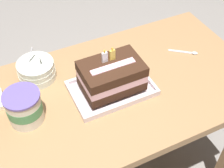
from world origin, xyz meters
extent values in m
cube|color=#9E754C|center=(0.00, 0.00, 0.73)|extent=(1.17, 0.63, 0.04)
cube|color=#9E754C|center=(0.52, 0.25, 0.35)|extent=(0.06, 0.06, 0.71)
cube|color=silver|center=(-0.01, -0.01, 0.75)|extent=(0.31, 0.20, 0.01)
cube|color=silver|center=(-0.01, -0.10, 0.76)|extent=(0.31, 0.01, 0.02)
cube|color=silver|center=(-0.01, 0.09, 0.76)|extent=(0.31, 0.01, 0.02)
cube|color=silver|center=(-0.15, -0.01, 0.76)|extent=(0.01, 0.18, 0.02)
cube|color=silver|center=(0.14, -0.01, 0.76)|extent=(0.01, 0.18, 0.02)
cube|color=#392114|center=(-0.01, -0.01, 0.79)|extent=(0.22, 0.15, 0.04)
cube|color=beige|center=(-0.01, -0.01, 0.82)|extent=(0.22, 0.15, 0.03)
cube|color=#392114|center=(-0.01, -0.01, 0.86)|extent=(0.22, 0.15, 0.04)
cube|color=beige|center=(-0.01, -0.02, 0.88)|extent=(0.17, 0.03, 0.00)
cube|color=white|center=(-0.02, 0.02, 0.90)|extent=(0.02, 0.01, 0.04)
ellipsoid|color=yellow|center=(-0.02, 0.02, 0.92)|extent=(0.01, 0.01, 0.01)
cube|color=#EFC64C|center=(0.01, 0.02, 0.90)|extent=(0.02, 0.01, 0.04)
ellipsoid|color=yellow|center=(0.01, 0.02, 0.92)|extent=(0.01, 0.01, 0.01)
cylinder|color=silver|center=(-0.24, 0.19, 0.76)|extent=(0.15, 0.15, 0.03)
cylinder|color=silver|center=(-0.24, 0.19, 0.78)|extent=(0.15, 0.15, 0.03)
cylinder|color=silver|center=(-0.24, 0.19, 0.80)|extent=(0.14, 0.14, 0.03)
cylinder|color=silver|center=(-0.22, 0.18, 0.83)|extent=(0.02, 0.05, 0.07)
cylinder|color=silver|center=(-0.25, 0.21, 0.83)|extent=(0.05, 0.03, 0.08)
cylinder|color=silver|center=(-0.33, 0.00, 0.80)|extent=(0.12, 0.12, 0.11)
cylinder|color=#4C935B|center=(-0.33, 0.00, 0.81)|extent=(0.12, 0.12, 0.04)
cylinder|color=#6555AB|center=(-0.33, 0.00, 0.86)|extent=(0.13, 0.13, 0.01)
ellipsoid|color=silver|center=(0.41, 0.03, 0.75)|extent=(0.03, 0.03, 0.01)
cube|color=silver|center=(0.36, 0.07, 0.75)|extent=(0.08, 0.07, 0.00)
camera|label=1|loc=(-0.36, -0.74, 1.61)|focal=49.74mm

